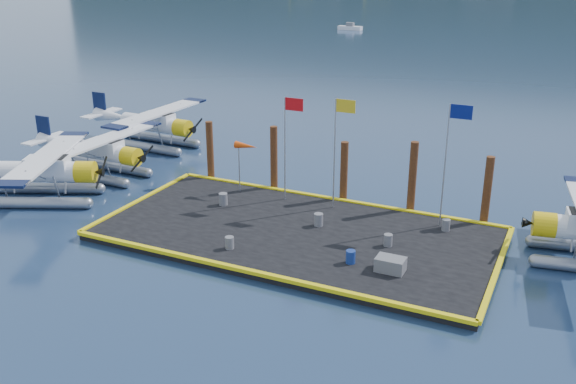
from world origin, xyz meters
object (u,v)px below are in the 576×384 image
at_px(seaplane_a, 41,175).
at_px(seaplane_c, 154,126).
at_px(seaplane_b, 101,154).
at_px(piling_1, 274,160).
at_px(drum_2, 388,240).
at_px(drum_4, 446,225).
at_px(piling_0, 210,152).
at_px(drum_5, 318,220).
at_px(crate, 390,264).
at_px(flagpole_blue, 450,148).
at_px(windsock, 246,147).
at_px(flagpole_yellow, 338,137).
at_px(flagpole_red, 288,133).
at_px(drum_1, 351,257).
at_px(drum_3, 230,243).
at_px(piling_2, 344,174).
at_px(piling_4, 487,193).
at_px(piling_3, 412,180).
at_px(drum_0, 223,199).

xyz_separation_m(seaplane_a, seaplane_c, (-0.73, 11.96, -0.02)).
xyz_separation_m(seaplane_b, piling_1, (11.56, 2.01, 0.57)).
distance_m(drum_2, drum_4, 3.74).
bearing_deg(piling_0, drum_5, -25.07).
relative_size(crate, piling_0, 0.32).
relative_size(seaplane_c, flagpole_blue, 1.60).
bearing_deg(windsock, flagpole_yellow, 0.00).
relative_size(seaplane_c, flagpole_red, 1.73).
distance_m(drum_1, drum_2, 2.72).
xyz_separation_m(seaplane_c, drum_3, (14.43, -13.70, -0.91)).
bearing_deg(drum_4, piling_2, 161.97).
bearing_deg(drum_5, piling_0, 154.93).
distance_m(drum_2, piling_1, 10.27).
bearing_deg(drum_4, flagpole_yellow, 175.50).
relative_size(piling_2, piling_4, 0.95).
bearing_deg(windsock, seaplane_b, -177.76).
bearing_deg(drum_1, flagpole_red, 134.87).
bearing_deg(windsock, piling_0, 155.27).
bearing_deg(crate, flagpole_blue, 80.12).
height_order(flagpole_blue, piling_3, flagpole_blue).
bearing_deg(drum_5, piling_2, 93.27).
xyz_separation_m(flagpole_blue, windsock, (-11.72, 0.00, -1.46)).
xyz_separation_m(drum_4, piling_4, (1.58, 2.09, 1.30)).
height_order(drum_3, piling_1, piling_1).
bearing_deg(piling_4, seaplane_b, -175.22).
relative_size(drum_5, piling_3, 0.16).
relative_size(drum_4, piling_3, 0.14).
bearing_deg(seaplane_b, piling_2, 98.67).
xyz_separation_m(drum_0, drum_1, (9.03, -3.76, -0.04)).
bearing_deg(seaplane_a, drum_4, 78.33).
distance_m(flagpole_blue, windsock, 11.81).
relative_size(flagpole_red, piling_1, 1.43).
bearing_deg(flagpole_yellow, drum_2, -41.12).
xyz_separation_m(flagpole_blue, piling_1, (-10.70, 1.60, -2.59)).
bearing_deg(flagpole_red, drum_1, -45.13).
relative_size(seaplane_c, drum_1, 16.74).
bearing_deg(drum_2, piling_4, 54.09).
xyz_separation_m(drum_5, piling_0, (-9.25, 4.33, 1.26)).
bearing_deg(piling_3, piling_0, 180.00).
xyz_separation_m(flagpole_red, piling_3, (6.79, 1.60, -2.25)).
height_order(drum_0, piling_2, piling_2).
distance_m(piling_0, piling_4, 17.00).
distance_m(drum_5, piling_4, 8.97).
height_order(piling_1, piling_4, piling_1).
distance_m(drum_4, windsock, 12.22).
relative_size(drum_5, piling_1, 0.16).
height_order(drum_1, flagpole_blue, flagpole_blue).
height_order(drum_5, flagpole_yellow, flagpole_yellow).
xyz_separation_m(drum_0, drum_3, (3.20, -4.80, -0.04)).
relative_size(drum_3, piling_0, 0.15).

